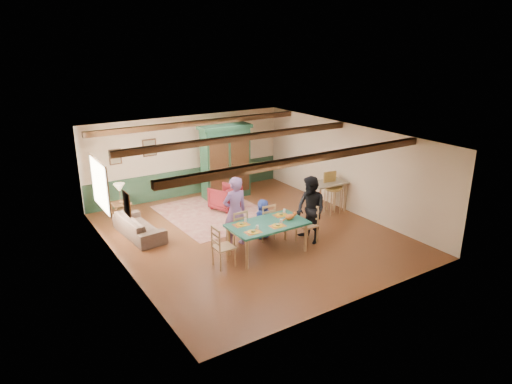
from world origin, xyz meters
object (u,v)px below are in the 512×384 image
table_lamp (120,193)px  counter_table (327,197)px  dining_chair_far_left (237,228)px  person_child (263,219)px  dining_chair_far_right (265,221)px  bar_stool_right (335,192)px  person_woman (311,210)px  cat (290,216)px  armoire (226,162)px  dining_chair_end_left (224,246)px  sofa (139,226)px  bar_stool_left (333,194)px  dining_table (268,239)px  armchair (225,197)px  dining_chair_end_right (307,224)px  person_man (235,212)px  end_table (122,213)px

table_lamp → counter_table: (5.60, -2.51, -0.43)m
dining_chair_far_left → counter_table: dining_chair_far_left is taller
table_lamp → person_child: bearing=-47.1°
dining_chair_far_right → bar_stool_right: bar_stool_right is taller
person_woman → cat: (-0.75, -0.11, 0.02)m
armoire → dining_chair_far_right: bearing=-100.3°
dining_chair_end_left → sofa: dining_chair_end_left is taller
dining_chair_far_right → cat: (0.16, -0.88, 0.39)m
person_woman → bar_stool_left: (1.86, 1.22, -0.24)m
dining_table → person_child: person_child is taller
dining_chair_far_right → armchair: 2.57m
dining_chair_end_left → table_lamp: size_ratio=1.79×
dining_chair_far_right → person_woman: 1.25m
dining_chair_end_right → cat: bearing=-80.5°
dining_chair_end_left → person_man: 1.24m
person_woman → armoire: 4.36m
cat → counter_table: bearing=30.6°
dining_chair_far_right → armoire: size_ratio=0.42×
dining_table → dining_chair_far_right: 0.89m
end_table → bar_stool_left: (5.63, -2.71, 0.33)m
bar_stool_right → armchair: bearing=139.6°
cat → end_table: bearing=126.8°
dining_table → bar_stool_right: (3.45, 1.39, 0.19)m
person_child → counter_table: bearing=-168.4°
person_man → armchair: bearing=-113.3°
dining_table → cat: cat is taller
dining_table → dining_chair_end_left: bearing=180.0°
dining_chair_far_left → armoire: 4.01m
person_child → bar_stool_right: bearing=-169.9°
person_man → person_child: 0.94m
dining_chair_far_left → armchair: bearing=-112.6°
person_man → sofa: 2.77m
person_woman → bar_stool_left: person_woman is taller
dining_chair_far_right → person_man: person_man is taller
cat → end_table: (-3.02, 4.04, -0.59)m
cat → bar_stool_right: bar_stool_right is taller
counter_table → person_woman: bearing=-142.2°
person_man → counter_table: 3.66m
table_lamp → bar_stool_left: bearing=-25.7°
person_woman → counter_table: (1.82, 1.42, -0.41)m
dining_chair_far_left → person_child: bearing=-174.3°
dining_chair_end_right → armoire: bearing=179.9°
armchair → armoire: bearing=-142.8°
person_woman → person_man: bearing=-115.9°
armchair → person_man: bearing=44.4°
armoire → armchair: bearing=-118.1°
person_woman → armchair: bearing=-168.2°
end_table → person_man: bearing=-56.9°
cat → end_table: cat is taller
armchair → bar_stool_left: 3.33m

